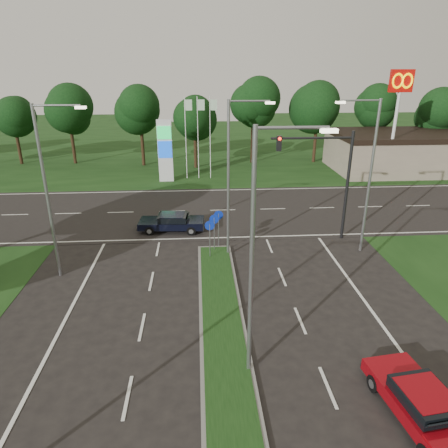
{
  "coord_description": "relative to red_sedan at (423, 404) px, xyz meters",
  "views": [
    {
      "loc": [
        -0.91,
        -5.74,
        10.54
      ],
      "look_at": [
        0.52,
        15.43,
        2.2
      ],
      "focal_mm": 32.0,
      "sensor_mm": 36.0,
      "label": 1
    }
  ],
  "objects": [
    {
      "name": "gas_pylon",
      "position": [
        -9.79,
        29.6,
        2.55
      ],
      "size": [
        5.8,
        1.26,
        8.0
      ],
      "color": "silver",
      "rests_on": "ground"
    },
    {
      "name": "commercial_building",
      "position": [
        16.0,
        32.56,
        1.36
      ],
      "size": [
        16.0,
        9.0,
        4.0
      ],
      "primitive_type": "cube",
      "color": "gray",
      "rests_on": "ground"
    },
    {
      "name": "streetlight_median_far",
      "position": [
        -5.0,
        12.56,
        4.44
      ],
      "size": [
        2.53,
        0.22,
        9.0
      ],
      "color": "gray",
      "rests_on": "ground"
    },
    {
      "name": "navy_sedan",
      "position": [
        -8.77,
        16.56,
        0.01
      ],
      "size": [
        4.5,
        2.09,
        1.21
      ],
      "rotation": [
        0.0,
        0.0,
        1.5
      ],
      "color": "black",
      "rests_on": "ground"
    },
    {
      "name": "streetlight_left_far",
      "position": [
        -14.3,
        10.56,
        4.44
      ],
      "size": [
        2.53,
        0.22,
        9.0
      ],
      "color": "gray",
      "rests_on": "ground"
    },
    {
      "name": "cross_road",
      "position": [
        -6.0,
        20.56,
        -0.64
      ],
      "size": [
        160.0,
        12.0,
        0.02
      ],
      "primitive_type": "cube",
      "color": "black",
      "rests_on": "ground"
    },
    {
      "name": "treeline_far",
      "position": [
        -5.9,
        36.49,
        6.19
      ],
      "size": [
        6.0,
        6.0,
        9.9
      ],
      "color": "black",
      "rests_on": "ground"
    },
    {
      "name": "verge_far",
      "position": [
        -6.0,
        51.56,
        -0.64
      ],
      "size": [
        160.0,
        50.0,
        0.02
      ],
      "primitive_type": "cube",
      "color": "black",
      "rests_on": "ground"
    },
    {
      "name": "traffic_signal",
      "position": [
        1.19,
        14.55,
        4.01
      ],
      "size": [
        5.1,
        0.42,
        7.0
      ],
      "color": "black",
      "rests_on": "ground"
    },
    {
      "name": "median_kerb",
      "position": [
        -6.0,
        0.56,
        -0.58
      ],
      "size": [
        2.0,
        26.0,
        0.12
      ],
      "primitive_type": "cube",
      "color": "slate",
      "rests_on": "ground"
    },
    {
      "name": "streetlight_right_far",
      "position": [
        2.8,
        12.56,
        4.44
      ],
      "size": [
        2.53,
        0.22,
        9.0
      ],
      "rotation": [
        0.0,
        0.0,
        3.14
      ],
      "color": "gray",
      "rests_on": "ground"
    },
    {
      "name": "median_signs",
      "position": [
        -6.0,
        12.96,
        1.07
      ],
      "size": [
        1.16,
        1.76,
        2.38
      ],
      "color": "gray",
      "rests_on": "ground"
    },
    {
      "name": "mcdonalds_sign",
      "position": [
        12.0,
        28.53,
        7.34
      ],
      "size": [
        2.2,
        0.47,
        10.4
      ],
      "color": "silver",
      "rests_on": "ground"
    },
    {
      "name": "streetlight_median_near",
      "position": [
        -5.0,
        2.56,
        4.44
      ],
      "size": [
        2.53,
        0.22,
        9.0
      ],
      "color": "gray",
      "rests_on": "ground"
    },
    {
      "name": "red_sedan",
      "position": [
        0.0,
        0.0,
        0.0
      ],
      "size": [
        2.31,
        4.54,
        1.2
      ],
      "rotation": [
        0.0,
        0.0,
        0.12
      ],
      "color": "maroon",
      "rests_on": "ground"
    }
  ]
}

